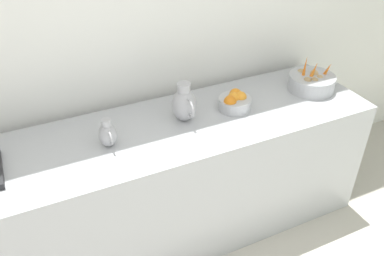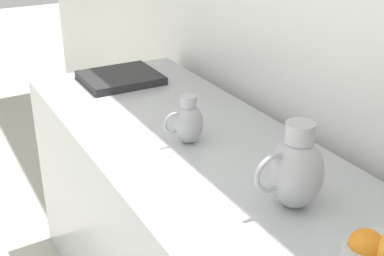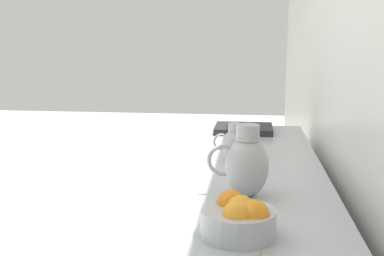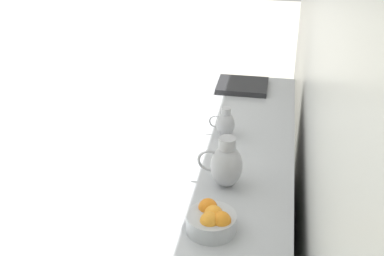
# 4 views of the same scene
# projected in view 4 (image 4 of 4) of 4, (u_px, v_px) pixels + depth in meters

# --- Properties ---
(tile_wall_left) EXTENTS (0.10, 8.26, 3.00)m
(tile_wall_left) POSITION_uv_depth(u_px,v_px,m) (342.00, 112.00, 1.76)
(tile_wall_left) COLOR white
(tile_wall_left) RESTS_ON ground_plane
(prep_counter) EXTENTS (0.72, 2.65, 0.90)m
(prep_counter) POSITION_uv_depth(u_px,v_px,m) (218.00, 242.00, 2.75)
(prep_counter) COLOR #ADAFB5
(prep_counter) RESTS_ON ground_plane
(orange_bowl) EXTENTS (0.21, 0.21, 0.12)m
(orange_bowl) POSITION_uv_depth(u_px,v_px,m) (212.00, 220.00, 2.11)
(orange_bowl) COLOR #ADAFB5
(orange_bowl) RESTS_ON prep_counter
(metal_pitcher_tall) EXTENTS (0.21, 0.15, 0.25)m
(metal_pitcher_tall) POSITION_uv_depth(u_px,v_px,m) (226.00, 164.00, 2.38)
(metal_pitcher_tall) COLOR #A3A3A8
(metal_pitcher_tall) RESTS_ON prep_counter
(metal_pitcher_short) EXTENTS (0.15, 0.10, 0.17)m
(metal_pitcher_short) POSITION_uv_depth(u_px,v_px,m) (225.00, 123.00, 2.84)
(metal_pitcher_short) COLOR #A3A3A8
(metal_pitcher_short) RESTS_ON prep_counter
(counter_sink_basin) EXTENTS (0.34, 0.30, 0.04)m
(counter_sink_basin) POSITION_uv_depth(u_px,v_px,m) (242.00, 86.00, 3.49)
(counter_sink_basin) COLOR #232326
(counter_sink_basin) RESTS_ON prep_counter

